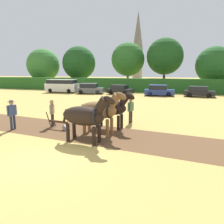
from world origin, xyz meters
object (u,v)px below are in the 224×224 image
Objects in this scene: draft_horse_trail_left at (111,108)px; farmer_at_plow at (52,111)px; parked_car_left at (90,89)px; tree_left at (79,63)px; parked_car_center_left at (120,90)px; plow at (60,124)px; tree_center_right at (215,65)px; parked_van at (62,86)px; parked_car_center at (159,91)px; farmer_onlooker_left at (12,112)px; draft_horse_lead_left at (85,116)px; tree_center_left at (128,59)px; draft_horse_lead_right at (100,110)px; tree_center at (165,56)px; church_spire at (138,46)px; tree_far_left at (43,65)px; farmer_beside_team at (131,108)px; parked_car_center_right at (199,92)px.

draft_horse_trail_left is 3.73m from farmer_at_plow.
tree_left is at bearing 114.19° from parked_car_left.
plow is at bearing -73.29° from parked_car_center_left.
parked_van is (-23.67, -9.23, -3.33)m from tree_center_right.
parked_car_center_left is (-1.09, 19.96, -0.29)m from farmer_at_plow.
farmer_at_plow is at bearing -107.72° from parked_car_center.
plow is at bearing 26.22° from farmer_onlooker_left.
tree_center_left is at bearing 107.10° from draft_horse_lead_left.
tree_center_right reaches higher than draft_horse_lead_right.
tree_center is at bearing 94.99° from draft_horse_lead_left.
tree_center_right is at bearing -57.81° from church_spire.
farmer_onlooker_left is 0.42× the size of parked_car_center.
tree_far_left is 1.95× the size of parked_car_center.
tree_left is 0.90× the size of tree_center.
parked_van is 1.27× the size of parked_car_center.
farmer_onlooker_left is at bearing -85.94° from church_spire.
parked_van is at bearing 126.93° from plow.
tree_center_left is 5.35× the size of farmer_at_plow.
plow is at bearing -80.23° from parked_car_left.
farmer_at_plow is at bearing 158.35° from plow.
farmer_beside_team is 20.03m from parked_car_left.
tree_center_left is 1.19× the size of tree_center_right.
parked_car_center_left reaches higher than plow.
parked_car_left is at bearing -133.21° from tree_center.
farmer_onlooker_left is at bearing -80.67° from parked_car_center_left.
farmer_at_plow is at bearing -54.75° from tree_far_left.
parked_car_center_right is at bearing -6.33° from parked_car_left.
tree_center_left is 3.04× the size of draft_horse_lead_left.
draft_horse_trail_left is at bearing -78.39° from tree_center_left.
draft_horse_lead_right is 1.63× the size of farmer_onlooker_left.
draft_horse_lead_left is at bearing -106.90° from tree_center_right.
farmer_onlooker_left is at bearing -88.57° from tree_center_left.
tree_center_left is 14.70m from parked_car_center.
plow is 0.29× the size of parked_van.
tree_center_left is at bearing 74.75° from farmer_at_plow.
tree_far_left is 4.87× the size of farmer_at_plow.
parked_car_center_left and parked_car_center_right have the same top height.
parked_car_left is (-9.10, 21.83, -0.56)m from draft_horse_lead_left.
tree_left reaches higher than tree_center_right.
parked_car_left is (-5.81, 19.56, -0.21)m from farmer_at_plow.
parked_car_left is at bearing 121.62° from draft_horse_lead_right.
plow is (3.49, -31.93, -5.41)m from tree_center_left.
parked_car_center_left is at bearing -146.65° from tree_center_right.
tree_center_right reaches higher than draft_horse_trail_left.
parked_van is 1.29× the size of parked_car_center_left.
draft_horse_trail_left is 21.11m from parked_car_left.
farmer_onlooker_left reaches higher than plow.
draft_horse_lead_right reaches higher than farmer_at_plow.
parked_car_center_left is at bearing 124.44° from farmer_beside_team.
plow is (-12.00, -29.57, -4.11)m from tree_center_right.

